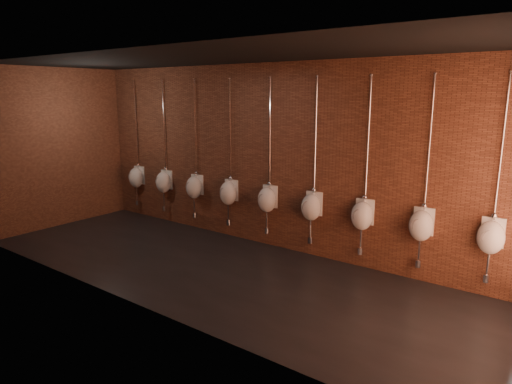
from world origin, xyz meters
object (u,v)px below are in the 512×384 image
at_px(urinal_2, 194,186).
at_px(urinal_7, 421,224).
at_px(urinal_0, 136,177).
at_px(urinal_4, 267,199).
at_px(urinal_1, 164,181).
at_px(urinal_3, 228,192).
at_px(urinal_6, 362,214).
at_px(urinal_8, 491,236).
at_px(urinal_5, 311,206).

relative_size(urinal_2, urinal_7, 1.00).
bearing_deg(urinal_0, urinal_2, 0.00).
bearing_deg(urinal_2, urinal_4, 0.00).
xyz_separation_m(urinal_1, urinal_4, (2.67, 0.00, 0.00)).
xyz_separation_m(urinal_3, urinal_7, (3.56, 0.00, 0.00)).
bearing_deg(urinal_6, urinal_3, 180.00).
bearing_deg(urinal_6, urinal_2, 180.00).
relative_size(urinal_6, urinal_8, 1.00).
distance_m(urinal_0, urinal_7, 6.24).
bearing_deg(urinal_3, urinal_5, 0.00).
relative_size(urinal_3, urinal_5, 1.00).
relative_size(urinal_2, urinal_6, 1.00).
xyz_separation_m(urinal_0, urinal_8, (7.13, 0.00, 0.00)).
xyz_separation_m(urinal_6, urinal_7, (0.89, 0.00, 0.00)).
distance_m(urinal_5, urinal_7, 1.78).
bearing_deg(urinal_0, urinal_6, 0.00).
xyz_separation_m(urinal_3, urinal_4, (0.89, 0.00, 0.00)).
bearing_deg(urinal_6, urinal_5, 180.00).
relative_size(urinal_5, urinal_8, 1.00).
bearing_deg(urinal_3, urinal_8, 0.00).
xyz_separation_m(urinal_2, urinal_8, (5.35, 0.00, 0.00)).
relative_size(urinal_4, urinal_7, 1.00).
bearing_deg(urinal_5, urinal_8, 0.00).
height_order(urinal_6, urinal_7, same).
distance_m(urinal_2, urinal_3, 0.89).
xyz_separation_m(urinal_2, urinal_3, (0.89, 0.00, 0.00)).
relative_size(urinal_5, urinal_7, 1.00).
height_order(urinal_0, urinal_6, same).
bearing_deg(urinal_1, urinal_3, 0.00).
relative_size(urinal_3, urinal_8, 1.00).
distance_m(urinal_2, urinal_8, 5.35).
distance_m(urinal_3, urinal_6, 2.67).
height_order(urinal_3, urinal_8, same).
bearing_deg(urinal_0, urinal_3, 0.00).
height_order(urinal_4, urinal_5, same).
bearing_deg(urinal_5, urinal_2, 180.00).
height_order(urinal_1, urinal_5, same).
bearing_deg(urinal_5, urinal_4, 180.00).
height_order(urinal_1, urinal_8, same).
bearing_deg(urinal_2, urinal_5, 0.00).
height_order(urinal_2, urinal_5, same).
bearing_deg(urinal_8, urinal_0, 180.00).
relative_size(urinal_2, urinal_8, 1.00).
xyz_separation_m(urinal_1, urinal_2, (0.89, 0.00, 0.00)).
bearing_deg(urinal_4, urinal_0, 180.00).
distance_m(urinal_1, urinal_6, 4.45).
distance_m(urinal_0, urinal_4, 3.56).
distance_m(urinal_0, urinal_6, 5.35).
xyz_separation_m(urinal_1, urinal_3, (1.78, 0.00, 0.00)).
bearing_deg(urinal_0, urinal_4, 0.00).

